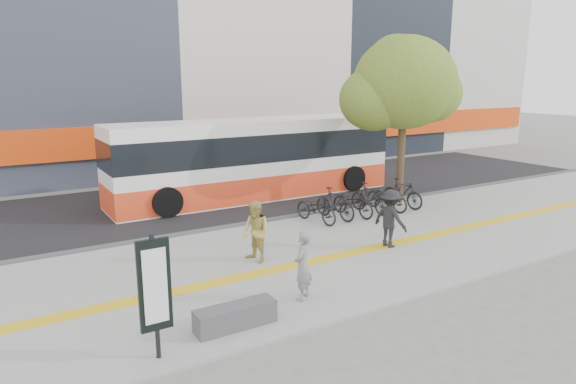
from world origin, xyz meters
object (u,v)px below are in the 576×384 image
bench (236,316)px  street_tree (402,85)px  bus (255,161)px  pedestrian_tan (256,232)px  seated_woman (303,265)px  pedestrian_dark (390,218)px  signboard (155,287)px

bench → street_tree: street_tree is taller
bench → bus: size_ratio=0.14×
pedestrian_tan → seated_woman: bearing=-16.5°
street_tree → seated_woman: size_ratio=4.09×
seated_woman → pedestrian_tan: pedestrian_tan is taller
bench → pedestrian_dark: (5.82, 2.09, 0.60)m
seated_woman → bus: bearing=-150.4°
seated_woman → pedestrian_dark: bearing=164.2°
signboard → bus: bearing=54.5°
pedestrian_tan → bench: bearing=-45.8°
pedestrian_dark → seated_woman: bearing=102.5°
street_tree → pedestrian_tan: 9.09m
street_tree → pedestrian_dark: 6.64m
seated_woman → pedestrian_dark: pedestrian_dark is taller
bench → signboard: signboard is taller
bench → pedestrian_tan: bearing=55.8°
street_tree → pedestrian_dark: size_ratio=3.82×
signboard → street_tree: street_tree is taller
bus → pedestrian_tan: (-3.52, -6.73, -0.63)m
bus → pedestrian_dark: size_ratio=7.04×
bench → bus: (5.54, 9.70, 1.21)m
signboard → pedestrian_dark: (7.42, 2.39, -0.46)m
street_tree → bus: bearing=139.0°
bench → pedestrian_dark: 6.22m
pedestrian_tan → signboard: bearing=-59.4°
signboard → seated_woman: bearing=11.8°
pedestrian_dark → pedestrian_tan: bearing=66.7°
signboard → bus: (7.14, 10.01, 0.15)m
bus → seated_woman: bearing=-111.9°
bus → seated_woman: bus is taller
signboard → seated_woman: signboard is taller
pedestrian_dark → bus: bearing=-8.1°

